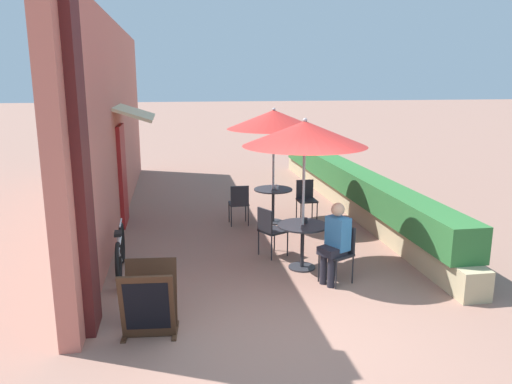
% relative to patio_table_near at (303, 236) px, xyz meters
% --- Properties ---
extents(ground_plane, '(120.00, 120.00, 0.00)m').
position_rel_patio_table_near_xyz_m(ground_plane, '(-0.70, -2.11, -0.55)').
color(ground_plane, '#936B5B').
extents(cafe_facade_wall, '(0.98, 11.59, 4.20)m').
position_rel_patio_table_near_xyz_m(cafe_facade_wall, '(-3.24, 3.55, 1.54)').
color(cafe_facade_wall, '#C66B5B').
rests_on(cafe_facade_wall, ground_plane).
extents(planter_hedge, '(0.60, 10.59, 1.01)m').
position_rel_patio_table_near_xyz_m(planter_hedge, '(2.05, 3.58, -0.01)').
color(planter_hedge, tan).
rests_on(planter_hedge, ground_plane).
extents(patio_table_near, '(0.82, 0.82, 0.74)m').
position_rel_patio_table_near_xyz_m(patio_table_near, '(0.00, 0.00, 0.00)').
color(patio_table_near, '#28282D').
rests_on(patio_table_near, ground_plane).
extents(patio_umbrella_near, '(1.95, 1.95, 2.44)m').
position_rel_patio_table_near_xyz_m(patio_umbrella_near, '(0.00, 0.00, 1.65)').
color(patio_umbrella_near, '#B7B7BC').
rests_on(patio_umbrella_near, ground_plane).
extents(cafe_chair_near_left, '(0.54, 0.54, 0.87)m').
position_rel_patio_table_near_xyz_m(cafe_chair_near_left, '(-0.42, 0.62, -0.03)').
color(cafe_chair_near_left, '#232328').
rests_on(cafe_chair_near_left, ground_plane).
extents(cafe_chair_near_right, '(0.54, 0.54, 0.87)m').
position_rel_patio_table_near_xyz_m(cafe_chair_near_right, '(0.42, -0.62, -0.03)').
color(cafe_chair_near_right, '#232328').
rests_on(cafe_chair_near_right, ground_plane).
extents(seated_patron_near_right, '(0.50, 0.47, 1.25)m').
position_rel_patio_table_near_xyz_m(seated_patron_near_right, '(0.32, -0.68, 0.14)').
color(seated_patron_near_right, '#23232D').
rests_on(seated_patron_near_right, ground_plane).
extents(coffee_cup_near, '(0.07, 0.07, 0.09)m').
position_rel_patio_table_near_xyz_m(coffee_cup_near, '(0.06, 0.08, 0.23)').
color(coffee_cup_near, '#232328').
rests_on(coffee_cup_near, patio_table_near).
extents(patio_table_mid, '(0.82, 0.82, 0.74)m').
position_rel_patio_table_near_xyz_m(patio_table_mid, '(0.05, 2.67, 0.00)').
color(patio_table_mid, '#28282D').
rests_on(patio_table_mid, ground_plane).
extents(patio_umbrella_mid, '(1.95, 1.95, 2.44)m').
position_rel_patio_table_near_xyz_m(patio_umbrella_mid, '(0.05, 2.67, 1.65)').
color(patio_umbrella_mid, '#B7B7BC').
rests_on(patio_umbrella_mid, ground_plane).
extents(cafe_chair_mid_left, '(0.41, 0.41, 0.87)m').
position_rel_patio_table_near_xyz_m(cafe_chair_mid_left, '(0.80, 2.76, -0.03)').
color(cafe_chair_mid_left, '#232328').
rests_on(cafe_chair_mid_left, ground_plane).
extents(cafe_chair_mid_right, '(0.41, 0.41, 0.87)m').
position_rel_patio_table_near_xyz_m(cafe_chair_mid_right, '(-0.70, 2.58, -0.03)').
color(cafe_chair_mid_right, '#232328').
rests_on(cafe_chair_mid_right, ground_plane).
extents(coffee_cup_mid, '(0.07, 0.07, 0.09)m').
position_rel_patio_table_near_xyz_m(coffee_cup_mid, '(0.12, 2.64, 0.23)').
color(coffee_cup_mid, white).
rests_on(coffee_cup_mid, patio_table_mid).
extents(bicycle_leaning, '(0.14, 1.73, 0.79)m').
position_rel_patio_table_near_xyz_m(bicycle_leaning, '(-2.90, 0.21, -0.19)').
color(bicycle_leaning, black).
rests_on(bicycle_leaning, ground_plane).
extents(menu_board, '(0.69, 0.68, 0.86)m').
position_rel_patio_table_near_xyz_m(menu_board, '(-2.36, -1.77, -0.12)').
color(menu_board, '#422819').
rests_on(menu_board, ground_plane).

